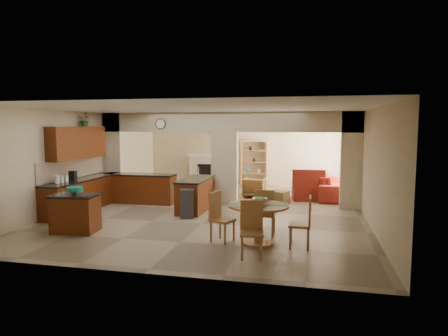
% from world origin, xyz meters
% --- Properties ---
extents(floor, '(10.00, 10.00, 0.00)m').
position_xyz_m(floor, '(0.00, 0.00, 0.00)').
color(floor, gray).
rests_on(floor, ground).
extents(ceiling, '(10.00, 10.00, 0.00)m').
position_xyz_m(ceiling, '(0.00, 0.00, 2.80)').
color(ceiling, white).
rests_on(ceiling, wall_back).
extents(wall_back, '(8.00, 0.00, 8.00)m').
position_xyz_m(wall_back, '(0.00, 5.00, 1.40)').
color(wall_back, beige).
rests_on(wall_back, floor).
extents(wall_front, '(8.00, 0.00, 8.00)m').
position_xyz_m(wall_front, '(0.00, -5.00, 1.40)').
color(wall_front, beige).
rests_on(wall_front, floor).
extents(wall_left, '(0.00, 10.00, 10.00)m').
position_xyz_m(wall_left, '(-4.00, 0.00, 1.40)').
color(wall_left, beige).
rests_on(wall_left, floor).
extents(wall_right, '(0.00, 10.00, 10.00)m').
position_xyz_m(wall_right, '(4.00, 0.00, 1.40)').
color(wall_right, beige).
rests_on(wall_right, floor).
extents(partition_left_pier, '(0.60, 0.25, 2.80)m').
position_xyz_m(partition_left_pier, '(-3.70, 1.00, 1.40)').
color(partition_left_pier, beige).
rests_on(partition_left_pier, floor).
extents(partition_center_pier, '(0.80, 0.25, 2.20)m').
position_xyz_m(partition_center_pier, '(0.00, 1.00, 1.10)').
color(partition_center_pier, beige).
rests_on(partition_center_pier, floor).
extents(partition_right_pier, '(0.60, 0.25, 2.80)m').
position_xyz_m(partition_right_pier, '(3.70, 1.00, 1.40)').
color(partition_right_pier, beige).
rests_on(partition_right_pier, floor).
extents(partition_header, '(8.00, 0.25, 0.60)m').
position_xyz_m(partition_header, '(0.00, 1.00, 2.50)').
color(partition_header, beige).
rests_on(partition_header, partition_center_pier).
extents(kitchen_counter, '(2.52, 3.29, 1.48)m').
position_xyz_m(kitchen_counter, '(-3.26, -0.25, 0.46)').
color(kitchen_counter, '#431307').
rests_on(kitchen_counter, floor).
extents(upper_cabinets, '(0.35, 2.40, 0.90)m').
position_xyz_m(upper_cabinets, '(-3.82, -0.80, 1.92)').
color(upper_cabinets, '#431307').
rests_on(upper_cabinets, wall_left).
extents(peninsula, '(0.70, 1.85, 0.91)m').
position_xyz_m(peninsula, '(-0.60, -0.11, 0.46)').
color(peninsula, '#431307').
rests_on(peninsula, floor).
extents(wall_clock, '(0.34, 0.03, 0.34)m').
position_xyz_m(wall_clock, '(-2.00, 0.85, 2.45)').
color(wall_clock, '#452E17').
rests_on(wall_clock, partition_header).
extents(rug, '(1.60, 1.30, 0.01)m').
position_xyz_m(rug, '(1.20, 2.10, 0.01)').
color(rug, brown).
rests_on(rug, floor).
extents(fireplace, '(1.60, 0.35, 1.20)m').
position_xyz_m(fireplace, '(-1.60, 4.83, 0.61)').
color(fireplace, beige).
rests_on(fireplace, floor).
extents(shelving_unit, '(1.00, 0.32, 1.80)m').
position_xyz_m(shelving_unit, '(0.35, 4.82, 0.90)').
color(shelving_unit, '#9F5E36').
rests_on(shelving_unit, floor).
extents(window_a, '(0.02, 0.90, 1.90)m').
position_xyz_m(window_a, '(3.97, 2.30, 1.20)').
color(window_a, white).
rests_on(window_a, wall_right).
extents(window_b, '(0.02, 0.90, 1.90)m').
position_xyz_m(window_b, '(3.97, 4.00, 1.20)').
color(window_b, white).
rests_on(window_b, wall_right).
extents(glazed_door, '(0.02, 0.70, 2.10)m').
position_xyz_m(glazed_door, '(3.97, 3.15, 1.05)').
color(glazed_door, white).
rests_on(glazed_door, wall_right).
extents(drape_a_left, '(0.10, 0.28, 2.30)m').
position_xyz_m(drape_a_left, '(3.93, 1.70, 1.20)').
color(drape_a_left, '#391A16').
rests_on(drape_a_left, wall_right).
extents(drape_a_right, '(0.10, 0.28, 2.30)m').
position_xyz_m(drape_a_right, '(3.93, 2.90, 1.20)').
color(drape_a_right, '#391A16').
rests_on(drape_a_right, wall_right).
extents(drape_b_left, '(0.10, 0.28, 2.30)m').
position_xyz_m(drape_b_left, '(3.93, 3.40, 1.20)').
color(drape_b_left, '#391A16').
rests_on(drape_b_left, wall_right).
extents(drape_b_right, '(0.10, 0.28, 2.30)m').
position_xyz_m(drape_b_right, '(3.93, 4.60, 1.20)').
color(drape_b_right, '#391A16').
rests_on(drape_b_right, wall_right).
extents(ceiling_fan, '(1.00, 1.00, 0.10)m').
position_xyz_m(ceiling_fan, '(1.50, 3.00, 2.56)').
color(ceiling_fan, white).
rests_on(ceiling_fan, ceiling).
extents(kitchen_island, '(1.06, 0.82, 0.86)m').
position_xyz_m(kitchen_island, '(-2.57, -2.94, 0.43)').
color(kitchen_island, '#431307').
rests_on(kitchen_island, floor).
extents(teal_bowl, '(0.36, 0.36, 0.17)m').
position_xyz_m(teal_bowl, '(-2.57, -2.93, 0.94)').
color(teal_bowl, '#12806C').
rests_on(teal_bowl, kitchen_island).
extents(trash_can, '(0.39, 0.36, 0.70)m').
position_xyz_m(trash_can, '(-0.53, -1.10, 0.35)').
color(trash_can, '#2E2E30').
rests_on(trash_can, floor).
extents(dining_table, '(1.20, 1.20, 0.82)m').
position_xyz_m(dining_table, '(1.59, -3.04, 0.54)').
color(dining_table, '#9F5E36').
rests_on(dining_table, floor).
extents(fruit_bowl, '(0.30, 0.30, 0.16)m').
position_xyz_m(fruit_bowl, '(1.62, -3.02, 0.90)').
color(fruit_bowl, '#5AB125').
rests_on(fruit_bowl, dining_table).
extents(sofa, '(2.79, 1.21, 0.80)m').
position_xyz_m(sofa, '(3.30, 2.92, 0.40)').
color(sofa, maroon).
rests_on(sofa, floor).
extents(chaise, '(1.12, 0.96, 0.41)m').
position_xyz_m(chaise, '(2.51, 2.25, 0.20)').
color(chaise, maroon).
rests_on(chaise, floor).
extents(armchair, '(0.73, 0.75, 0.65)m').
position_xyz_m(armchair, '(0.72, 2.34, 0.33)').
color(armchair, maroon).
rests_on(armchair, floor).
extents(ottoman, '(0.68, 0.68, 0.39)m').
position_xyz_m(ottoman, '(1.63, 1.44, 0.19)').
color(ottoman, maroon).
rests_on(ottoman, floor).
extents(plant, '(0.38, 0.34, 0.40)m').
position_xyz_m(plant, '(-3.82, -0.39, 2.57)').
color(plant, '#184813').
rests_on(plant, upper_cabinets).
extents(chair_north, '(0.43, 0.44, 1.02)m').
position_xyz_m(chair_north, '(1.64, -2.32, 0.55)').
color(chair_north, '#9F5E36').
rests_on(chair_north, floor).
extents(chair_east, '(0.43, 0.42, 1.02)m').
position_xyz_m(chair_east, '(2.49, -3.03, 0.55)').
color(chair_east, '#9F5E36').
rests_on(chair_east, floor).
extents(chair_south, '(0.48, 0.48, 1.02)m').
position_xyz_m(chair_south, '(1.56, -3.75, 0.55)').
color(chair_south, '#9F5E36').
rests_on(chair_south, floor).
extents(chair_west, '(0.54, 0.54, 1.02)m').
position_xyz_m(chair_west, '(0.76, -2.95, 0.55)').
color(chair_west, '#9F5E36').
rests_on(chair_west, floor).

